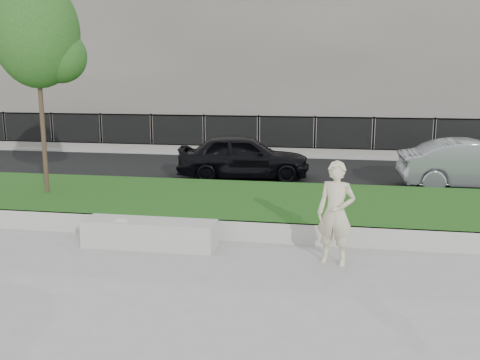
% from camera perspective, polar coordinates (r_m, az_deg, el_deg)
% --- Properties ---
extents(ground, '(90.00, 90.00, 0.00)m').
position_cam_1_polar(ground, '(9.61, -4.77, -8.17)').
color(ground, gray).
rests_on(ground, ground).
extents(grass_bank, '(34.00, 4.00, 0.40)m').
position_cam_1_polar(grass_bank, '(12.35, -1.23, -2.76)').
color(grass_bank, black).
rests_on(grass_bank, ground).
extents(grass_kerb, '(34.00, 0.08, 0.40)m').
position_cam_1_polar(grass_kerb, '(10.51, -3.33, -5.29)').
color(grass_kerb, '#AAA89F').
rests_on(grass_kerb, ground).
extents(street, '(34.00, 7.00, 0.04)m').
position_cam_1_polar(street, '(17.70, 2.27, 0.91)').
color(street, black).
rests_on(street, ground).
extents(far_pavement, '(34.00, 3.00, 0.12)m').
position_cam_1_polar(far_pavement, '(22.10, 3.88, 3.07)').
color(far_pavement, gray).
rests_on(far_pavement, ground).
extents(iron_fence, '(32.00, 0.30, 1.50)m').
position_cam_1_polar(iron_fence, '(21.05, 3.60, 3.99)').
color(iron_fence, slate).
rests_on(iron_fence, far_pavement).
extents(building_facade, '(34.00, 10.00, 10.00)m').
position_cam_1_polar(building_facade, '(28.91, 5.59, 14.77)').
color(building_facade, '#635E57').
rests_on(building_facade, ground).
extents(stone_bench, '(2.49, 0.62, 0.51)m').
position_cam_1_polar(stone_bench, '(10.18, -9.62, -5.66)').
color(stone_bench, '#AAA89F').
rests_on(stone_bench, ground).
extents(man, '(0.74, 0.59, 1.77)m').
position_cam_1_polar(man, '(9.14, 10.18, -3.51)').
color(man, beige).
rests_on(man, ground).
extents(book, '(0.23, 0.17, 0.03)m').
position_cam_1_polar(book, '(10.18, -12.47, -4.19)').
color(book, beige).
rests_on(book, stone_bench).
extents(young_tree, '(2.04, 1.95, 4.99)m').
position_cam_1_polar(young_tree, '(13.38, -20.56, 14.16)').
color(young_tree, '#38281C').
rests_on(young_tree, grass_bank).
extents(car_dark, '(4.18, 2.16, 1.36)m').
position_cam_1_polar(car_dark, '(16.29, 0.37, 2.52)').
color(car_dark, black).
rests_on(car_dark, street).
extents(car_silver, '(4.22, 1.64, 1.37)m').
position_cam_1_polar(car_silver, '(16.11, 23.96, 1.47)').
color(car_silver, gray).
rests_on(car_silver, street).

